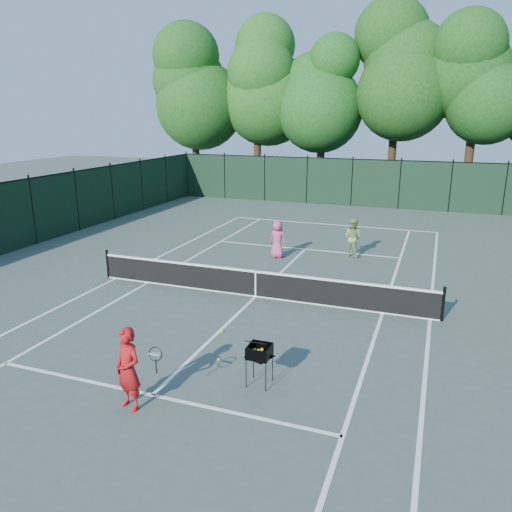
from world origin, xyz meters
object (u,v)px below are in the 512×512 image
(player_pink, at_px, (277,239))
(ball_hopper, at_px, (259,352))
(loose_ball_near_cart, at_px, (219,360))
(loose_ball_midcourt, at_px, (222,331))
(coach, at_px, (128,369))
(player_green, at_px, (353,237))

(player_pink, bearing_deg, ball_hopper, 118.00)
(player_pink, bearing_deg, loose_ball_near_cart, 111.34)
(player_pink, xyz_separation_m, loose_ball_near_cart, (1.46, -9.20, -0.75))
(player_pink, height_order, loose_ball_midcourt, player_pink)
(player_pink, xyz_separation_m, loose_ball_midcourt, (0.87, -7.65, -0.75))
(ball_hopper, distance_m, loose_ball_midcourt, 3.03)
(coach, xyz_separation_m, ball_hopper, (2.17, 1.79, -0.08))
(coach, bearing_deg, player_pink, 110.89)
(player_pink, xyz_separation_m, player_green, (2.92, 1.31, 0.03))
(player_pink, bearing_deg, player_green, -143.51)
(loose_ball_near_cart, xyz_separation_m, loose_ball_midcourt, (-0.60, 1.55, 0.00))
(player_pink, bearing_deg, coach, 105.29)
(player_green, xyz_separation_m, ball_hopper, (-0.14, -11.19, -0.02))
(coach, bearing_deg, ball_hopper, 57.50)
(coach, xyz_separation_m, player_green, (2.31, 12.98, -0.07))
(loose_ball_midcourt, bearing_deg, ball_hopper, -49.42)
(ball_hopper, height_order, loose_ball_near_cart, ball_hopper)
(coach, bearing_deg, player_green, 97.82)
(ball_hopper, bearing_deg, loose_ball_midcourt, 149.93)
(coach, relative_size, ball_hopper, 1.85)
(loose_ball_midcourt, bearing_deg, loose_ball_near_cart, -69.00)
(player_green, bearing_deg, player_pink, 45.68)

